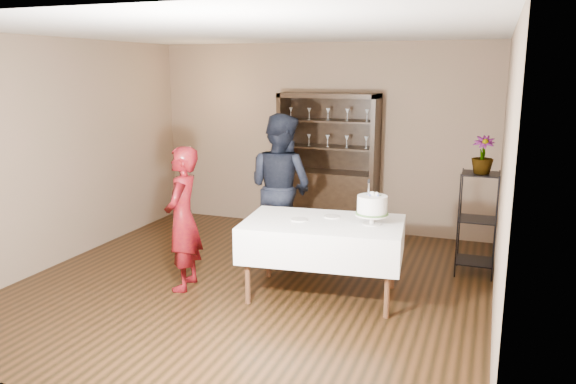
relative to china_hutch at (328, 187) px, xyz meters
name	(u,v)px	position (x,y,z in m)	size (l,w,h in m)	color
floor	(253,284)	(-0.20, -2.25, -0.66)	(5.00, 5.00, 0.00)	black
ceiling	(249,31)	(-0.20, -2.25, 2.04)	(5.00, 5.00, 0.00)	silver
back_wall	(320,137)	(-0.20, 0.25, 0.69)	(5.00, 0.02, 2.70)	brown
wall_left	(62,152)	(-2.70, -2.25, 0.69)	(0.02, 5.00, 2.70)	brown
wall_right	(504,180)	(2.30, -2.25, 0.69)	(0.02, 5.00, 2.70)	brown
china_hutch	(328,187)	(0.00, 0.00, 0.00)	(1.40, 0.48, 2.00)	black
plant_etagere	(477,219)	(2.08, -1.05, -0.01)	(0.42, 0.42, 1.20)	black
cake_table	(323,239)	(0.61, -2.29, -0.05)	(1.71, 1.16, 0.81)	white
woman	(183,219)	(-0.85, -2.59, 0.11)	(0.56, 0.37, 1.55)	#3E0512
man	(280,187)	(-0.24, -1.29, 0.24)	(0.88, 0.69, 1.81)	black
cake	(372,206)	(1.10, -2.23, 0.33)	(0.34, 0.34, 0.46)	silver
plate_near	(299,220)	(0.37, -2.34, 0.15)	(0.18, 0.18, 0.01)	silver
plate_far	(332,217)	(0.65, -2.10, 0.15)	(0.17, 0.17, 0.01)	silver
potted_plant	(483,155)	(2.09, -1.08, 0.73)	(0.24, 0.24, 0.42)	#436E34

